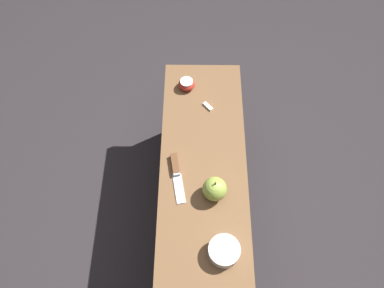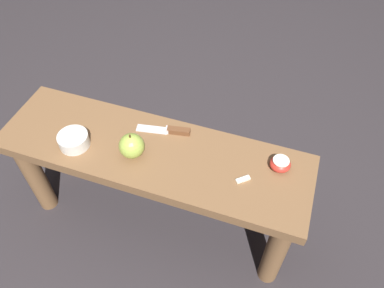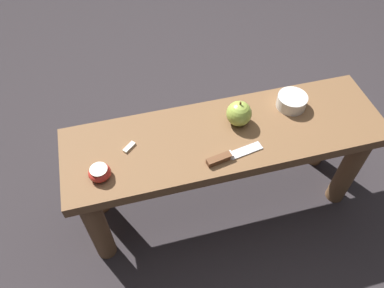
{
  "view_description": "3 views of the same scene",
  "coord_description": "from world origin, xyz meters",
  "px_view_note": "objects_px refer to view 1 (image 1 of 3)",
  "views": [
    {
      "loc": [
        -0.56,
        0.04,
        1.67
      ],
      "look_at": [
        0.13,
        0.04,
        0.48
      ],
      "focal_mm": 35.0,
      "sensor_mm": 36.0,
      "label": 1
    },
    {
      "loc": [
        0.39,
        -0.72,
        1.42
      ],
      "look_at": [
        0.13,
        0.04,
        0.48
      ],
      "focal_mm": 35.0,
      "sensor_mm": 36.0,
      "label": 2
    },
    {
      "loc": [
        0.32,
        0.75,
        1.39
      ],
      "look_at": [
        0.13,
        0.04,
        0.48
      ],
      "focal_mm": 35.0,
      "sensor_mm": 36.0,
      "label": 3
    }
  ],
  "objects_px": {
    "wooden_bench": "(203,191)",
    "apple_whole": "(215,189)",
    "knife": "(176,171)",
    "apple_cut": "(187,84)",
    "bowl": "(224,251)"
  },
  "relations": [
    {
      "from": "wooden_bench",
      "to": "apple_whole",
      "type": "xyz_separation_m",
      "value": [
        -0.05,
        -0.04,
        0.15
      ]
    },
    {
      "from": "knife",
      "to": "apple_cut",
      "type": "relative_size",
      "value": 2.86
    },
    {
      "from": "apple_whole",
      "to": "bowl",
      "type": "distance_m",
      "value": 0.21
    },
    {
      "from": "apple_cut",
      "to": "bowl",
      "type": "xyz_separation_m",
      "value": [
        -0.68,
        -0.13,
        0.0
      ]
    },
    {
      "from": "apple_whole",
      "to": "apple_cut",
      "type": "distance_m",
      "value": 0.49
    },
    {
      "from": "knife",
      "to": "wooden_bench",
      "type": "bearing_deg",
      "value": 61.81
    },
    {
      "from": "wooden_bench",
      "to": "knife",
      "type": "distance_m",
      "value": 0.15
    },
    {
      "from": "wooden_bench",
      "to": "apple_cut",
      "type": "xyz_separation_m",
      "value": [
        0.42,
        0.07,
        0.12
      ]
    },
    {
      "from": "apple_cut",
      "to": "bowl",
      "type": "distance_m",
      "value": 0.69
    },
    {
      "from": "apple_whole",
      "to": "apple_cut",
      "type": "height_order",
      "value": "apple_whole"
    },
    {
      "from": "knife",
      "to": "apple_cut",
      "type": "xyz_separation_m",
      "value": [
        0.39,
        -0.03,
        0.01
      ]
    },
    {
      "from": "knife",
      "to": "apple_whole",
      "type": "relative_size",
      "value": 2.02
    },
    {
      "from": "wooden_bench",
      "to": "apple_cut",
      "type": "bearing_deg",
      "value": 9.08
    },
    {
      "from": "wooden_bench",
      "to": "apple_cut",
      "type": "height_order",
      "value": "apple_cut"
    },
    {
      "from": "knife",
      "to": "bowl",
      "type": "xyz_separation_m",
      "value": [
        -0.29,
        -0.16,
        0.01
      ]
    }
  ]
}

